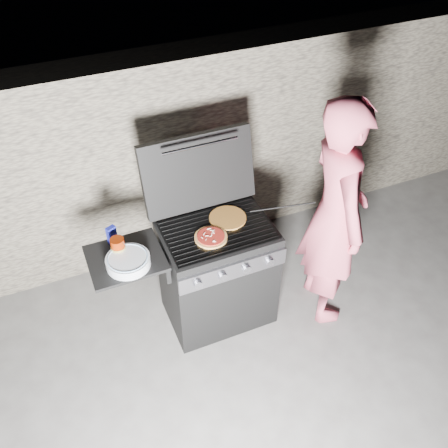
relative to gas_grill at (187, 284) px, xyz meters
name	(u,v)px	position (x,y,z in m)	size (l,w,h in m)	color
ground	(218,312)	(0.25, 0.00, -0.46)	(50.00, 50.00, 0.00)	#4F4D4A
stone_wall	(171,156)	(0.25, 1.05, 0.44)	(8.00, 0.35, 1.80)	gray
gas_grill	(187,284)	(0.00, 0.00, 0.00)	(1.34, 0.79, 0.91)	black
pizza_topped	(211,237)	(0.17, -0.06, 0.47)	(0.23, 0.23, 0.03)	#CC824E
pizza_plain	(228,218)	(0.37, 0.08, 0.46)	(0.27, 0.27, 0.01)	gold
sauce_jar	(118,247)	(-0.45, 0.03, 0.52)	(0.09, 0.09, 0.15)	#721D03
blue_carton	(112,235)	(-0.46, 0.17, 0.52)	(0.06, 0.04, 0.14)	#191F9F
plate_stack	(128,261)	(-0.42, -0.08, 0.48)	(0.29, 0.29, 0.07)	silver
person	(335,215)	(1.08, -0.22, 0.49)	(0.69, 0.45, 1.88)	#D6566D
tongs	(282,207)	(0.77, 0.00, 0.50)	(0.01, 0.01, 0.48)	black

